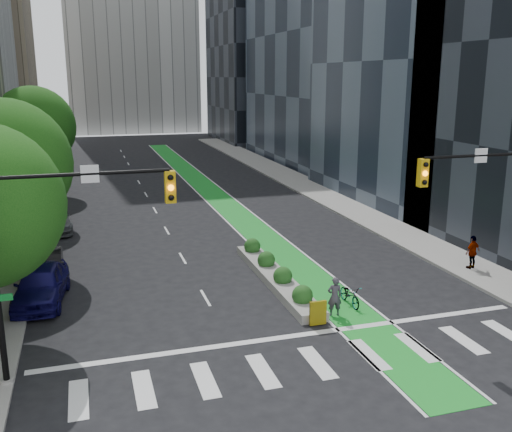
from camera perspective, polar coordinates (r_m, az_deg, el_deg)
ground at (r=21.51m, az=5.07°, el=-13.19°), size 160.00×160.00×0.00m
sidewalk_left at (r=44.02m, az=-22.33°, el=0.10°), size 3.60×90.00×0.15m
sidewalk_right at (r=47.79m, az=7.04°, el=2.07°), size 3.60×90.00×0.15m
bike_lane_paint at (r=49.78m, az=-4.64°, el=2.53°), size 2.20×70.00×0.01m
building_dark_end at (r=90.06m, az=0.78°, el=16.57°), size 14.00×18.00×28.00m
tree_mid at (r=30.22m, az=-23.83°, el=4.72°), size 6.40×6.40×8.78m
tree_midfar at (r=40.16m, az=-22.18°, el=5.97°), size 5.60×5.60×7.76m
tree_far at (r=50.01m, az=-21.32°, el=8.27°), size 6.60×6.60×9.00m
signal_left at (r=18.89m, az=-20.48°, el=-2.33°), size 6.14×0.51×7.20m
signal_right at (r=24.71m, az=23.90°, el=1.09°), size 5.82×0.51×7.20m
median_planter at (r=27.81m, az=1.96°, el=-5.87°), size 1.20×10.26×1.10m
bicycle at (r=25.43m, az=9.37°, el=-7.78°), size 0.63×1.76×0.92m
cyclist at (r=24.10m, az=7.86°, el=-7.98°), size 0.67×0.49×1.69m
parked_car_left_near at (r=26.92m, az=-20.69°, el=-6.40°), size 2.53×5.17×1.70m
parked_car_left_mid at (r=29.24m, az=-20.41°, el=-4.92°), size 1.72×4.76×1.56m
parked_car_left_far at (r=39.03m, az=-19.65°, el=-0.30°), size 2.66×5.35×1.49m
pedestrian_far at (r=31.11m, az=20.84°, el=-3.40°), size 1.09×0.68×1.73m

